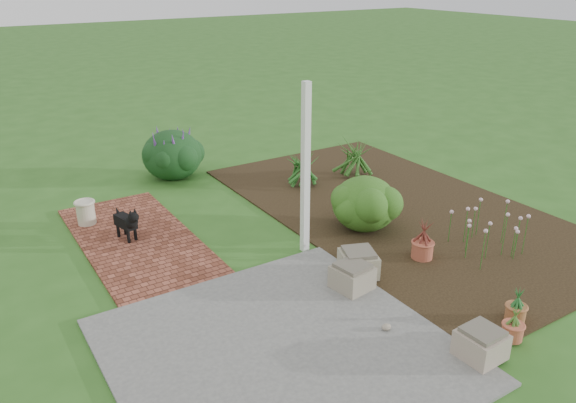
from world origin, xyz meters
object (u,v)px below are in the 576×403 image
black_dog (127,221)px  stone_trough_near (481,345)px  evergreen_shrub (365,202)px  cream_ceramic_urn (86,213)px

black_dog → stone_trough_near: bearing=-79.0°
stone_trough_near → evergreen_shrub: size_ratio=0.42×
stone_trough_near → black_dog: size_ratio=0.75×
stone_trough_near → evergreen_shrub: bearing=72.2°
black_dog → evergreen_shrub: size_ratio=0.56×
black_dog → cream_ceramic_urn: 1.02m
black_dog → cream_ceramic_urn: bearing=98.3°
stone_trough_near → evergreen_shrub: (1.02, 3.18, 0.28)m
stone_trough_near → evergreen_shrub: evergreen_shrub is taller
cream_ceramic_urn → evergreen_shrub: size_ratio=0.37×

